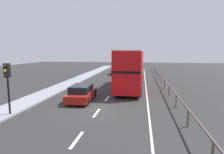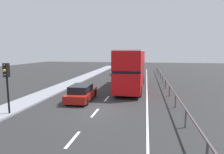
{
  "view_description": "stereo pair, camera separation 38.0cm",
  "coord_description": "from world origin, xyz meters",
  "views": [
    {
      "loc": [
        3.01,
        -13.29,
        4.22
      ],
      "look_at": [
        0.26,
        4.39,
        1.81
      ],
      "focal_mm": 30.77,
      "sensor_mm": 36.0,
      "label": 1
    },
    {
      "loc": [
        3.39,
        -13.22,
        4.22
      ],
      "look_at": [
        0.26,
        4.39,
        1.81
      ],
      "focal_mm": 30.77,
      "sensor_mm": 36.0,
      "label": 2
    }
  ],
  "objects": [
    {
      "name": "lane_paint_markings",
      "position": [
        2.24,
        8.38,
        0.0
      ],
      "size": [
        3.7,
        46.0,
        0.01
      ],
      "color": "silver",
      "rests_on": "ground"
    },
    {
      "name": "traffic_signal_pole",
      "position": [
        -5.47,
        -2.33,
        2.63
      ],
      "size": [
        0.3,
        0.42,
        3.32
      ],
      "color": "black",
      "rests_on": "near_sidewalk_kerb"
    },
    {
      "name": "near_sidewalk_kerb",
      "position": [
        -6.3,
        0.0,
        0.07
      ],
      "size": [
        2.28,
        80.0,
        0.14
      ],
      "primitive_type": "cube",
      "color": "gray",
      "rests_on": "ground"
    },
    {
      "name": "ground_plane",
      "position": [
        0.0,
        0.0,
        -0.05
      ],
      "size": [
        73.53,
        120.0,
        0.1
      ],
      "primitive_type": "cube",
      "color": "#292A2A"
    },
    {
      "name": "sedan_car_ahead",
      "position": [
        -1.57,
        21.65,
        0.69
      ],
      "size": [
        1.94,
        4.61,
        1.45
      ],
      "rotation": [
        0.0,
        0.0,
        0.05
      ],
      "color": "#4C4554",
      "rests_on": "ground"
    },
    {
      "name": "hatchback_car_near",
      "position": [
        -2.03,
        2.25,
        0.66
      ],
      "size": [
        2.02,
        4.43,
        1.37
      ],
      "rotation": [
        0.0,
        0.0,
        0.05
      ],
      "color": "maroon",
      "rests_on": "ground"
    },
    {
      "name": "double_decker_bus_red",
      "position": [
        1.81,
        8.32,
        2.32
      ],
      "size": [
        2.78,
        10.76,
        4.34
      ],
      "rotation": [
        0.0,
        0.0,
        -0.02
      ],
      "color": "red",
      "rests_on": "ground"
    },
    {
      "name": "bridge_side_railing",
      "position": [
        5.62,
        9.0,
        0.86
      ],
      "size": [
        0.1,
        42.0,
        1.05
      ],
      "color": "#554B49",
      "rests_on": "ground"
    }
  ]
}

